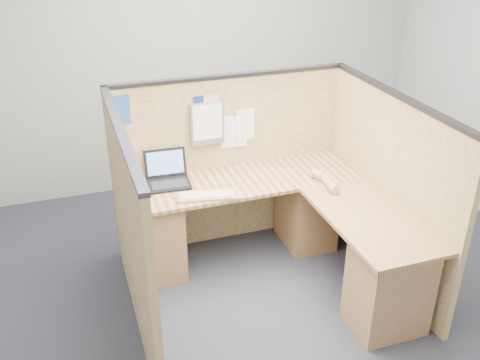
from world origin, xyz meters
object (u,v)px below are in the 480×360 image
object	(u,v)px
l_desk	(280,235)
mouse	(317,175)
keyboard	(206,196)
laptop	(167,175)

from	to	relation	value
l_desk	mouse	world-z (taller)	mouse
keyboard	laptop	bearing A→B (deg)	133.37
keyboard	mouse	xyz separation A→B (m)	(0.96, 0.04, 0.01)
laptop	keyboard	distance (m)	0.43
keyboard	mouse	distance (m)	0.96
l_desk	mouse	xyz separation A→B (m)	(0.41, 0.23, 0.36)
l_desk	keyboard	world-z (taller)	keyboard
laptop	mouse	size ratio (longest dim) A/B	3.31
mouse	keyboard	bearing A→B (deg)	-177.60
l_desk	laptop	distance (m)	1.03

